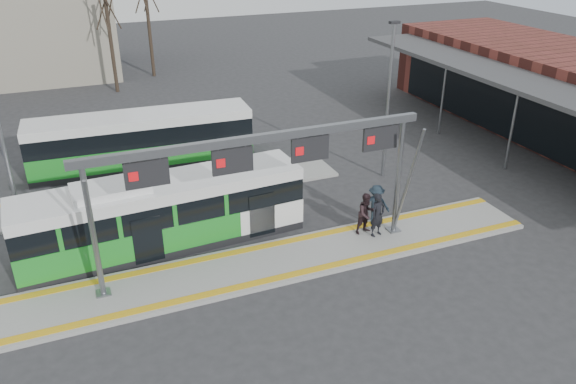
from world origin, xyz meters
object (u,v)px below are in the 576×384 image
passenger_b (366,213)px  passenger_a (378,215)px  hero_bus (163,214)px  gantry (264,162)px  passenger_c (376,205)px

passenger_b → passenger_a: bearing=-56.2°
hero_bus → passenger_b: bearing=-20.2°
passenger_b → gantry: bearing=177.3°
gantry → passenger_a: gantry is taller
gantry → passenger_a: bearing=-0.1°
gantry → passenger_b: bearing=4.5°
gantry → passenger_b: 5.68m
passenger_a → hero_bus: bearing=146.0°
passenger_a → passenger_b: size_ratio=1.06×
gantry → passenger_c: 6.33m
gantry → passenger_b: (4.65, 0.36, -3.24)m
passenger_a → passenger_b: 0.50m
gantry → hero_bus: bearing=140.6°
passenger_b → passenger_c: bearing=26.2°
gantry → hero_bus: gantry is taller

